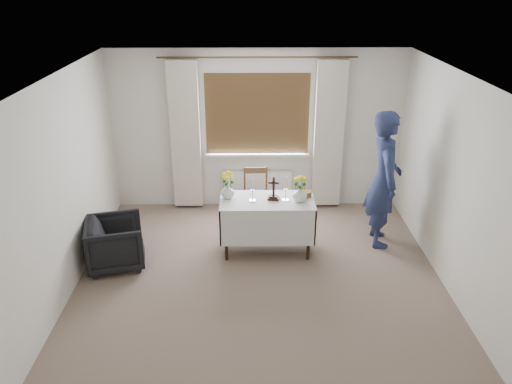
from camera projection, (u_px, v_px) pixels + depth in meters
ground at (260, 294)px, 5.94m from camera, size 5.00×5.00×0.00m
altar_table at (267, 226)px, 6.71m from camera, size 1.24×0.64×0.76m
wooden_chair at (256, 197)px, 7.47m from camera, size 0.39×0.39×0.84m
armchair at (116, 243)px, 6.40m from camera, size 0.85×0.84×0.64m
person at (384, 179)px, 6.72m from camera, size 0.48×0.71×1.89m
radiator at (257, 189)px, 8.02m from camera, size 1.10×0.10×0.60m
wooden_cross at (274, 188)px, 6.50m from camera, size 0.16×0.13×0.32m
candlestick_left at (252, 190)px, 6.46m from camera, size 0.11×0.11×0.32m
candlestick_right at (286, 189)px, 6.47m from camera, size 0.10×0.10×0.33m
flower_vase_left at (228, 191)px, 6.57m from camera, size 0.22×0.22×0.19m
flower_vase_right at (300, 194)px, 6.48m from camera, size 0.25×0.25×0.20m
wicker_basket at (305, 193)px, 6.66m from camera, size 0.20×0.20×0.07m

